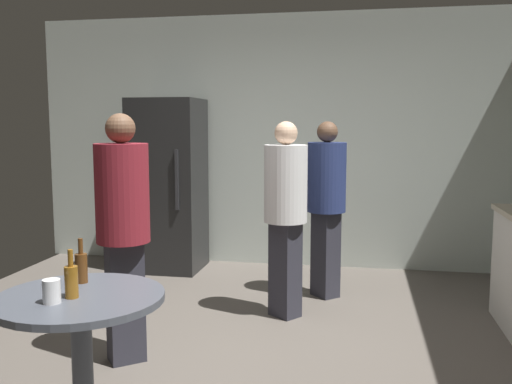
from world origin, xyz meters
TOP-DOWN VIEW (x-y plane):
  - ground_plane at (0.00, 0.00)m, footprint 5.20×5.20m
  - wall_back at (0.00, 2.63)m, footprint 5.32×0.06m
  - refrigerator at (-1.08, 2.20)m, footprint 0.70×0.68m
  - foreground_table at (-0.39, -1.03)m, footprint 0.80×0.80m
  - beer_bottle_amber at (-0.40, -1.08)m, footprint 0.06×0.06m
  - beer_bottle_brown at (-0.48, -0.83)m, footprint 0.06×0.06m
  - plastic_cup_white at (-0.45, -1.16)m, footprint 0.08×0.08m
  - person_in_white_shirt at (0.33, 0.94)m, footprint 0.48×0.48m
  - person_in_maroon_shirt at (-0.57, -0.11)m, footprint 0.48×0.48m
  - person_in_navy_shirt at (0.62, 1.52)m, footprint 0.48×0.48m

SIDE VIEW (x-z plane):
  - ground_plane at x=0.00m, z-range -0.10..0.00m
  - foreground_table at x=-0.39m, z-range 0.26..1.00m
  - plastic_cup_white at x=-0.45m, z-range 0.73..0.85m
  - beer_bottle_amber at x=-0.40m, z-range 0.70..0.93m
  - beer_bottle_brown at x=-0.48m, z-range 0.70..0.93m
  - refrigerator at x=-1.08m, z-range 0.00..1.80m
  - person_in_white_shirt at x=0.33m, z-range 0.13..1.69m
  - person_in_navy_shirt at x=0.62m, z-range 0.13..1.69m
  - person_in_maroon_shirt at x=-0.57m, z-range 0.13..1.74m
  - wall_back at x=0.00m, z-range 0.00..2.70m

